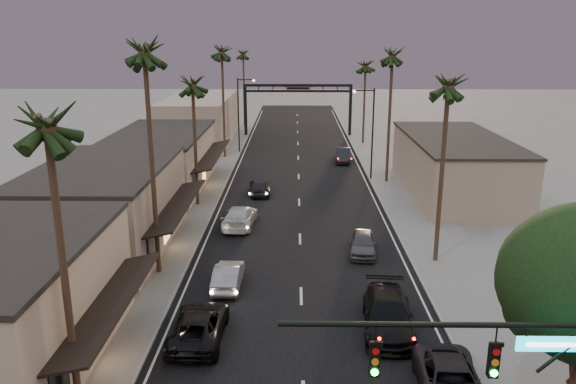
{
  "coord_description": "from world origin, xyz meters",
  "views": [
    {
      "loc": [
        -0.36,
        -9.35,
        14.0
      ],
      "look_at": [
        -0.89,
        31.4,
        2.5
      ],
      "focal_mm": 35.0,
      "sensor_mm": 36.0,
      "label": 1
    }
  ],
  "objects_px": {
    "traffic_signal": "(517,376)",
    "palm_rc": "(366,63)",
    "palm_lc": "(192,80)",
    "curbside_black": "(388,314)",
    "streetlight_left": "(241,109)",
    "palm_rb": "(393,52)",
    "palm_ld": "(222,49)",
    "palm_ra": "(449,80)",
    "streetlight_right": "(370,126)",
    "arch": "(298,97)",
    "oncoming_pickup": "(198,325)",
    "palm_lb": "(144,46)",
    "palm_far": "(243,52)",
    "oncoming_silver": "(228,275)",
    "palm_la": "(45,115)",
    "curbside_near": "(451,384)"
  },
  "relations": [
    {
      "from": "traffic_signal",
      "to": "palm_rb",
      "type": "bearing_deg",
      "value": 85.84
    },
    {
      "from": "palm_ld",
      "to": "palm_far",
      "type": "relative_size",
      "value": 1.08
    },
    {
      "from": "streetlight_right",
      "to": "oncoming_pickup",
      "type": "bearing_deg",
      "value": -111.13
    },
    {
      "from": "streetlight_left",
      "to": "curbside_black",
      "type": "height_order",
      "value": "streetlight_left"
    },
    {
      "from": "oncoming_silver",
      "to": "streetlight_right",
      "type": "bearing_deg",
      "value": -113.16
    },
    {
      "from": "palm_far",
      "to": "palm_ld",
      "type": "bearing_deg",
      "value": -90.75
    },
    {
      "from": "streetlight_right",
      "to": "palm_rc",
      "type": "relative_size",
      "value": 0.74
    },
    {
      "from": "palm_rb",
      "to": "curbside_near",
      "type": "relative_size",
      "value": 2.69
    },
    {
      "from": "palm_la",
      "to": "curbside_black",
      "type": "relative_size",
      "value": 2.29
    },
    {
      "from": "palm_ld",
      "to": "palm_ra",
      "type": "relative_size",
      "value": 1.08
    },
    {
      "from": "oncoming_pickup",
      "to": "palm_ra",
      "type": "bearing_deg",
      "value": -143.84
    },
    {
      "from": "curbside_near",
      "to": "palm_la",
      "type": "bearing_deg",
      "value": -173.29
    },
    {
      "from": "palm_la",
      "to": "curbside_black",
      "type": "height_order",
      "value": "palm_la"
    },
    {
      "from": "arch",
      "to": "palm_rc",
      "type": "xyz_separation_m",
      "value": [
        8.6,
        -6.0,
        4.94
      ]
    },
    {
      "from": "streetlight_left",
      "to": "palm_rb",
      "type": "relative_size",
      "value": 0.63
    },
    {
      "from": "arch",
      "to": "palm_rb",
      "type": "relative_size",
      "value": 1.07
    },
    {
      "from": "palm_far",
      "to": "palm_ra",
      "type": "bearing_deg",
      "value": -72.62
    },
    {
      "from": "palm_ld",
      "to": "palm_ra",
      "type": "distance_m",
      "value": 35.47
    },
    {
      "from": "streetlight_right",
      "to": "palm_ra",
      "type": "bearing_deg",
      "value": -85.43
    },
    {
      "from": "palm_la",
      "to": "oncoming_pickup",
      "type": "height_order",
      "value": "palm_la"
    },
    {
      "from": "traffic_signal",
      "to": "palm_far",
      "type": "relative_size",
      "value": 0.64
    },
    {
      "from": "arch",
      "to": "traffic_signal",
      "type": "bearing_deg",
      "value": -85.07
    },
    {
      "from": "palm_ra",
      "to": "palm_far",
      "type": "bearing_deg",
      "value": 107.38
    },
    {
      "from": "palm_far",
      "to": "oncoming_silver",
      "type": "distance_m",
      "value": 58.96
    },
    {
      "from": "palm_la",
      "to": "palm_lc",
      "type": "height_order",
      "value": "palm_la"
    },
    {
      "from": "streetlight_right",
      "to": "oncoming_pickup",
      "type": "height_order",
      "value": "streetlight_right"
    },
    {
      "from": "palm_ra",
      "to": "palm_rc",
      "type": "distance_m",
      "value": 40.01
    },
    {
      "from": "traffic_signal",
      "to": "curbside_black",
      "type": "bearing_deg",
      "value": 97.49
    },
    {
      "from": "palm_lc",
      "to": "arch",
      "type": "bearing_deg",
      "value": 75.8
    },
    {
      "from": "streetlight_right",
      "to": "palm_lc",
      "type": "xyz_separation_m",
      "value": [
        -15.52,
        -9.0,
        5.14
      ]
    },
    {
      "from": "palm_far",
      "to": "oncoming_silver",
      "type": "xyz_separation_m",
      "value": [
        4.13,
        -57.82,
        -10.76
      ]
    },
    {
      "from": "palm_lb",
      "to": "palm_rb",
      "type": "distance_m",
      "value": 27.94
    },
    {
      "from": "palm_la",
      "to": "palm_lb",
      "type": "relative_size",
      "value": 0.87
    },
    {
      "from": "palm_ra",
      "to": "curbside_near",
      "type": "distance_m",
      "value": 17.9
    },
    {
      "from": "palm_rb",
      "to": "palm_far",
      "type": "relative_size",
      "value": 1.08
    },
    {
      "from": "streetlight_right",
      "to": "palm_ld",
      "type": "xyz_separation_m",
      "value": [
        -15.52,
        10.0,
        7.09
      ]
    },
    {
      "from": "streetlight_left",
      "to": "palm_la",
      "type": "relative_size",
      "value": 0.68
    },
    {
      "from": "palm_lc",
      "to": "oncoming_pickup",
      "type": "relative_size",
      "value": 2.32
    },
    {
      "from": "traffic_signal",
      "to": "palm_rc",
      "type": "bearing_deg",
      "value": 87.22
    },
    {
      "from": "streetlight_left",
      "to": "palm_lb",
      "type": "relative_size",
      "value": 0.59
    },
    {
      "from": "arch",
      "to": "oncoming_pickup",
      "type": "relative_size",
      "value": 2.89
    },
    {
      "from": "palm_ra",
      "to": "curbside_black",
      "type": "relative_size",
      "value": 2.29
    },
    {
      "from": "streetlight_right",
      "to": "curbside_near",
      "type": "xyz_separation_m",
      "value": [
        -1.1,
        -35.07,
        -4.59
      ]
    },
    {
      "from": "palm_lc",
      "to": "curbside_black",
      "type": "height_order",
      "value": "palm_lc"
    },
    {
      "from": "palm_lb",
      "to": "palm_rb",
      "type": "relative_size",
      "value": 1.07
    },
    {
      "from": "arch",
      "to": "curbside_near",
      "type": "relative_size",
      "value": 2.88
    },
    {
      "from": "arch",
      "to": "palm_far",
      "type": "xyz_separation_m",
      "value": [
        -8.3,
        8.0,
        5.91
      ]
    },
    {
      "from": "palm_rb",
      "to": "curbside_black",
      "type": "bearing_deg",
      "value": -98.79
    },
    {
      "from": "palm_rc",
      "to": "oncoming_silver",
      "type": "relative_size",
      "value": 2.92
    },
    {
      "from": "streetlight_left",
      "to": "palm_ra",
      "type": "distance_m",
      "value": 37.87
    }
  ]
}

